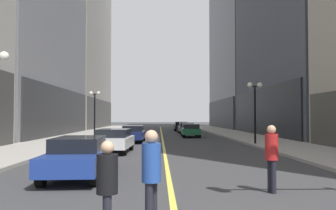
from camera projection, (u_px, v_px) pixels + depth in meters
name	position (u px, v px, depth m)	size (l,w,h in m)	color
ground_plane	(162.00, 136.00, 38.66)	(200.00, 200.00, 0.00)	#38383A
sidewalk_left	(84.00, 135.00, 38.46)	(4.50, 78.00, 0.15)	#9E9991
sidewalk_right	(238.00, 135.00, 38.87)	(4.50, 78.00, 0.15)	#9E9991
lane_centre_stripe	(162.00, 136.00, 38.66)	(0.16, 70.00, 0.01)	#E5D64C
building_left_far	(63.00, 12.00, 63.88)	(13.86, 26.00, 41.37)	#A8A399
car_blue	(78.00, 155.00, 12.06)	(1.93, 4.72, 1.32)	navy
car_white	(113.00, 140.00, 20.31)	(2.09, 4.27, 1.32)	silver
car_navy	(133.00, 133.00, 28.56)	(1.81, 4.68, 1.32)	#141E4C
car_green	(190.00, 130.00, 35.89)	(1.80, 4.61, 1.32)	#196038
car_grey	(186.00, 128.00, 43.32)	(1.77, 4.68, 1.32)	slate
car_black	(181.00, 126.00, 51.05)	(1.93, 4.76, 1.32)	black
pedestrian_in_blue_hoodie	(151.00, 172.00, 6.35)	(0.46, 0.46, 1.78)	black
pedestrian_in_black_coat	(107.00, 184.00, 5.72)	(0.39, 0.39, 1.63)	black
pedestrian_in_red_jacket	(272.00, 153.00, 9.55)	(0.42, 0.42, 1.79)	black
street_lamp_left_far	(95.00, 104.00, 34.18)	(1.06, 0.36, 4.43)	black
street_lamp_right_mid	(255.00, 99.00, 25.30)	(1.06, 0.36, 4.43)	black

